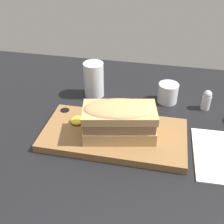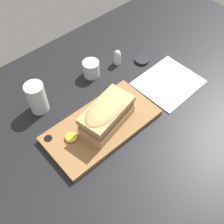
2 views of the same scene
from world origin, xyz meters
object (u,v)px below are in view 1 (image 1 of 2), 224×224
serving_board (114,135)px  water_glass (94,82)px  wine_glass (168,94)px  salt_shaker (207,100)px  sandwich (119,119)px

serving_board → water_glass: (-10.53, 20.11, 3.84)cm
wine_glass → salt_shaker: salt_shaker is taller
wine_glass → salt_shaker: bearing=-9.1°
sandwich → salt_shaker: bearing=41.4°
serving_board → salt_shaker: (24.35, 19.08, 2.17)cm
sandwich → water_glass: size_ratio=1.72×
water_glass → wine_glass: bearing=2.0°
sandwich → water_glass: (-12.09, 21.11, -2.25)cm
wine_glass → salt_shaker: size_ratio=0.98×
serving_board → sandwich: size_ratio=1.92×
serving_board → water_glass: bearing=117.6°
serving_board → sandwich: (1.56, -1.01, 6.09)cm
serving_board → wine_glass: 24.63cm
serving_board → salt_shaker: bearing=38.1°
water_glass → salt_shaker: 34.94cm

